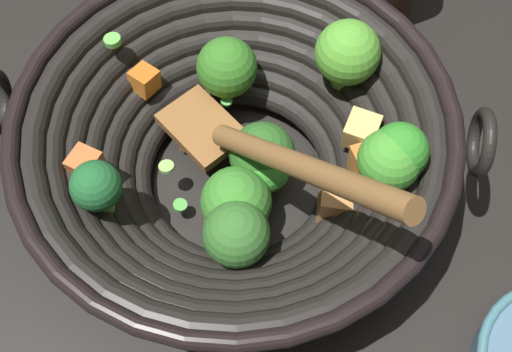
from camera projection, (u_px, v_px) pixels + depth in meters
ground_plane at (237, 185)px, 0.60m from camera, size 4.00×4.00×0.00m
wok at (239, 146)px, 0.54m from camera, size 0.35×0.39×0.20m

